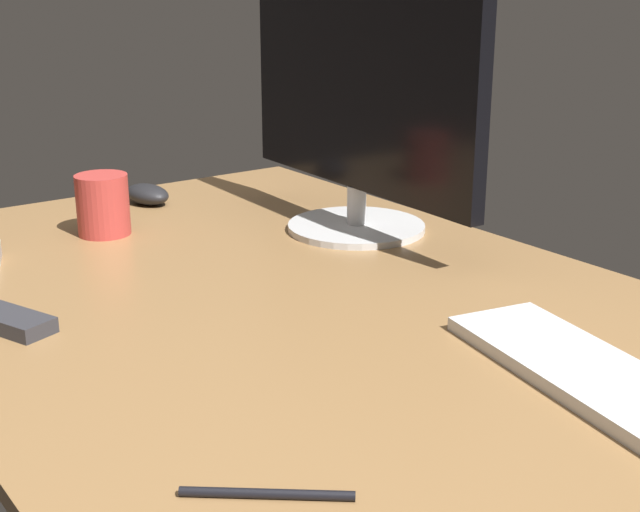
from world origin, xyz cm
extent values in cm
cube|color=olive|center=(0.00, 0.00, 1.00)|extent=(140.00, 84.00, 2.00)
cylinder|color=silver|center=(-23.58, 26.00, 2.52)|extent=(21.61, 21.61, 1.03)
cylinder|color=silver|center=(-23.58, 26.00, 6.06)|extent=(3.00, 3.00, 6.06)
cube|color=black|center=(-23.58, 26.00, 23.48)|extent=(53.92, 4.49, 28.77)
cube|color=silver|center=(35.73, 10.94, 2.76)|extent=(42.80, 19.51, 1.53)
ellipsoid|color=black|center=(-57.96, 6.49, 3.73)|extent=(10.58, 7.62, 3.46)
cylinder|color=#B23833|center=(-44.83, -6.99, 6.70)|extent=(8.05, 8.05, 9.40)
cylinder|color=black|center=(30.80, -25.71, 2.40)|extent=(9.30, 11.29, 0.80)
camera|label=1|loc=(81.93, -57.71, 41.58)|focal=49.90mm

